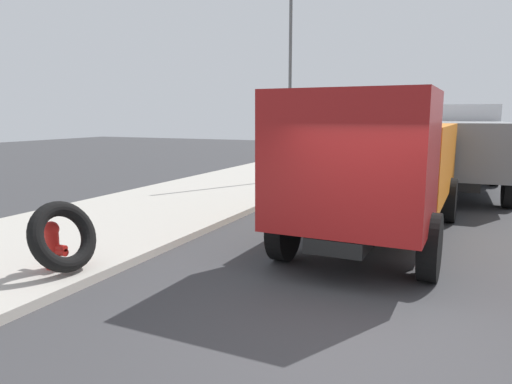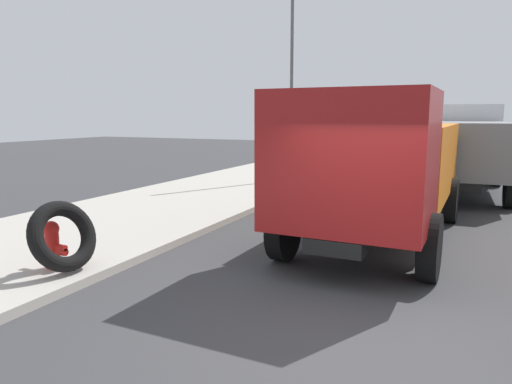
{
  "view_description": "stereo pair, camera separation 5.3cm",
  "coord_description": "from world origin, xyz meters",
  "px_view_note": "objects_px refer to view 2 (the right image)",
  "views": [
    {
      "loc": [
        -5.12,
        -1.18,
        2.61
      ],
      "look_at": [
        2.86,
        2.41,
        1.17
      ],
      "focal_mm": 32.83,
      "sensor_mm": 36.0,
      "label": 1
    },
    {
      "loc": [
        -5.1,
        -1.23,
        2.61
      ],
      "look_at": [
        2.86,
        2.41,
        1.17
      ],
      "focal_mm": 32.83,
      "sensor_mm": 36.0,
      "label": 2
    }
  ],
  "objects_px": {
    "dump_truck_gray": "(463,145)",
    "street_light_pole": "(291,87)",
    "dump_truck_orange": "(380,164)",
    "dump_truck_blue": "(426,134)",
    "fire_hydrant": "(53,243)",
    "loose_tire": "(63,236)"
  },
  "relations": [
    {
      "from": "dump_truck_gray",
      "to": "street_light_pole",
      "type": "xyz_separation_m",
      "value": [
        -0.51,
        6.02,
        2.03
      ]
    },
    {
      "from": "dump_truck_orange",
      "to": "dump_truck_blue",
      "type": "xyz_separation_m",
      "value": [
        17.3,
        0.6,
        0.0
      ]
    },
    {
      "from": "fire_hydrant",
      "to": "dump_truck_gray",
      "type": "relative_size",
      "value": 0.11
    },
    {
      "from": "dump_truck_blue",
      "to": "dump_truck_gray",
      "type": "bearing_deg",
      "value": -168.19
    },
    {
      "from": "dump_truck_gray",
      "to": "dump_truck_blue",
      "type": "distance_m",
      "value": 9.97
    },
    {
      "from": "loose_tire",
      "to": "dump_truck_blue",
      "type": "height_order",
      "value": "dump_truck_blue"
    },
    {
      "from": "dump_truck_gray",
      "to": "street_light_pole",
      "type": "bearing_deg",
      "value": 94.88
    },
    {
      "from": "fire_hydrant",
      "to": "dump_truck_gray",
      "type": "distance_m",
      "value": 13.41
    },
    {
      "from": "street_light_pole",
      "to": "dump_truck_blue",
      "type": "bearing_deg",
      "value": -21.17
    },
    {
      "from": "fire_hydrant",
      "to": "dump_truck_blue",
      "type": "height_order",
      "value": "dump_truck_blue"
    },
    {
      "from": "dump_truck_gray",
      "to": "street_light_pole",
      "type": "distance_m",
      "value": 6.37
    },
    {
      "from": "fire_hydrant",
      "to": "dump_truck_blue",
      "type": "xyz_separation_m",
      "value": [
        21.79,
        -3.79,
        1.05
      ]
    },
    {
      "from": "fire_hydrant",
      "to": "loose_tire",
      "type": "bearing_deg",
      "value": -100.37
    },
    {
      "from": "dump_truck_orange",
      "to": "street_light_pole",
      "type": "distance_m",
      "value": 8.63
    },
    {
      "from": "loose_tire",
      "to": "dump_truck_orange",
      "type": "height_order",
      "value": "dump_truck_orange"
    },
    {
      "from": "fire_hydrant",
      "to": "dump_truck_orange",
      "type": "height_order",
      "value": "dump_truck_orange"
    },
    {
      "from": "loose_tire",
      "to": "dump_truck_gray",
      "type": "xyz_separation_m",
      "value": [
        12.09,
        -5.52,
        0.88
      ]
    },
    {
      "from": "dump_truck_gray",
      "to": "loose_tire",
      "type": "bearing_deg",
      "value": 155.45
    },
    {
      "from": "loose_tire",
      "to": "dump_truck_blue",
      "type": "distance_m",
      "value": 22.14
    },
    {
      "from": "fire_hydrant",
      "to": "dump_truck_orange",
      "type": "relative_size",
      "value": 0.11
    },
    {
      "from": "fire_hydrant",
      "to": "dump_truck_orange",
      "type": "distance_m",
      "value": 6.36
    },
    {
      "from": "dump_truck_gray",
      "to": "dump_truck_orange",
      "type": "bearing_deg",
      "value": 169.16
    }
  ]
}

